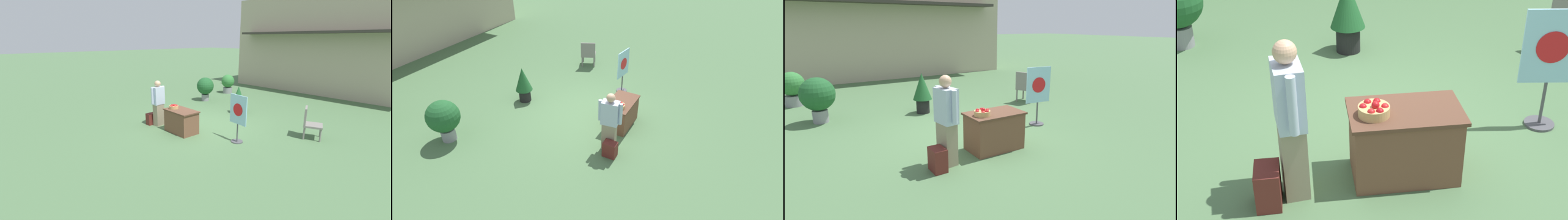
{
  "view_description": "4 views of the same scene",
  "coord_description": "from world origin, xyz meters",
  "views": [
    {
      "loc": [
        6.59,
        -6.24,
        3.06
      ],
      "look_at": [
        0.59,
        -0.93,
        0.86
      ],
      "focal_mm": 24.0,
      "sensor_mm": 36.0,
      "label": 1
    },
    {
      "loc": [
        -6.77,
        -3.65,
        5.24
      ],
      "look_at": [
        -0.53,
        -0.3,
        0.57
      ],
      "focal_mm": 28.0,
      "sensor_mm": 36.0,
      "label": 2
    },
    {
      "loc": [
        -3.3,
        -5.87,
        2.46
      ],
      "look_at": [
        -0.3,
        -1.05,
        0.86
      ],
      "focal_mm": 28.0,
      "sensor_mm": 36.0,
      "label": 3
    },
    {
      "loc": [
        -0.96,
        -5.63,
        3.45
      ],
      "look_at": [
        -0.27,
        -0.75,
        0.61
      ],
      "focal_mm": 50.0,
      "sensor_mm": 36.0,
      "label": 4
    }
  ],
  "objects": [
    {
      "name": "display_table",
      "position": [
        0.02,
        -1.07,
        0.39
      ],
      "size": [
        1.14,
        0.69,
        0.77
      ],
      "color": "brown",
      "rests_on": "ground_plane"
    },
    {
      "name": "person_visitor",
      "position": [
        -1.11,
        -1.22,
        0.83
      ],
      "size": [
        0.31,
        0.61,
        1.64
      ],
      "rotation": [
        0.0,
        0.0,
        0.13
      ],
      "color": "gray",
      "rests_on": "ground_plane"
    },
    {
      "name": "ground_plane",
      "position": [
        0.0,
        0.0,
        0.0
      ],
      "size": [
        120.0,
        120.0,
        0.0
      ],
      "primitive_type": "plane",
      "color": "#4C7047"
    },
    {
      "name": "poster_board",
      "position": [
        1.83,
        -0.34,
        0.83
      ],
      "size": [
        0.68,
        0.36,
        1.47
      ],
      "rotation": [
        0.0,
        0.0,
        -1.69
      ],
      "color": "#4C4C51",
      "rests_on": "ground_plane"
    },
    {
      "name": "apple_basket",
      "position": [
        -0.3,
        -1.13,
        0.83
      ],
      "size": [
        0.31,
        0.31,
        0.16
      ],
      "color": "tan",
      "rests_on": "display_table"
    },
    {
      "name": "potted_plant_near_right",
      "position": [
        -0.23,
        2.19,
        0.66
      ],
      "size": [
        0.53,
        0.53,
        1.15
      ],
      "color": "black",
      "rests_on": "ground_plane"
    },
    {
      "name": "backpack",
      "position": [
        -1.37,
        -1.38,
        0.21
      ],
      "size": [
        0.24,
        0.34,
        0.42
      ],
      "color": "maroon",
      "rests_on": "ground_plane"
    }
  ]
}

